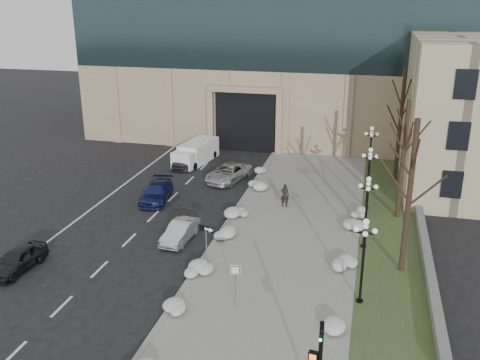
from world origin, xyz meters
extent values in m
plane|color=black|center=(0.00, 0.00, 0.00)|extent=(160.00, 160.00, 0.00)
cube|color=gray|center=(3.50, 14.00, 0.06)|extent=(9.00, 40.00, 0.12)
cube|color=gray|center=(-1.00, 14.00, 0.07)|extent=(0.30, 40.00, 0.14)
cube|color=#354723|center=(10.00, 14.00, 0.05)|extent=(4.00, 40.00, 0.10)
cube|color=slate|center=(12.00, 16.00, 0.35)|extent=(0.50, 30.00, 0.70)
cube|color=tan|center=(-2.00, 42.00, 4.00)|extent=(40.00, 20.00, 8.00)
cube|color=black|center=(-4.00, 33.00, 3.00)|extent=(6.00, 2.50, 6.00)
cube|color=tan|center=(-4.00, 31.60, 6.30)|extent=(7.50, 0.60, 0.60)
cube|color=tan|center=(-7.50, 31.60, 3.00)|extent=(0.60, 0.60, 6.00)
cube|color=tan|center=(-0.50, 31.60, 3.00)|extent=(0.60, 0.60, 6.00)
cube|color=black|center=(14.00, 19.00, 2.50)|extent=(1.40, 0.25, 2.00)
cube|color=black|center=(14.00, 19.00, 6.00)|extent=(1.40, 0.25, 2.00)
cube|color=black|center=(14.00, 19.00, 9.50)|extent=(1.40, 0.25, 2.00)
imported|color=black|center=(-11.00, 4.81, 0.68)|extent=(1.93, 4.13, 1.37)
imported|color=#B5B7BD|center=(-3.24, 10.78, 0.63)|extent=(1.63, 3.90, 1.25)
imported|color=navy|center=(-7.44, 17.00, 0.68)|extent=(2.50, 4.87, 1.35)
imported|color=silver|center=(-3.29, 22.83, 0.70)|extent=(3.53, 5.45, 1.40)
imported|color=#313035|center=(-8.36, 25.58, 0.70)|extent=(2.37, 4.36, 1.41)
imported|color=black|center=(2.39, 17.89, 1.01)|extent=(0.68, 0.48, 1.77)
cube|color=white|center=(-7.53, 27.68, 0.94)|extent=(2.81, 4.99, 1.89)
cube|color=white|center=(-7.99, 24.89, 0.85)|extent=(2.20, 1.81, 1.51)
cylinder|color=black|center=(-8.89, 25.23, 0.33)|extent=(0.34, 0.69, 0.66)
cylinder|color=black|center=(-7.03, 24.92, 0.33)|extent=(0.34, 0.69, 0.66)
cylinder|color=black|center=(-8.24, 29.23, 0.33)|extent=(0.34, 0.69, 0.66)
cylinder|color=black|center=(-6.37, 28.93, 0.33)|extent=(0.34, 0.69, 0.66)
cylinder|color=slate|center=(-0.43, 7.49, 1.35)|extent=(0.06, 0.06, 2.71)
cube|color=black|center=(-0.43, 7.49, 2.60)|extent=(0.96, 0.33, 0.33)
cube|color=white|center=(-0.29, 7.42, 2.60)|extent=(0.45, 0.15, 0.13)
cone|color=white|center=(-0.04, 7.34, 2.60)|extent=(0.30, 0.33, 0.27)
cylinder|color=slate|center=(2.18, 4.02, 1.20)|extent=(0.07, 0.07, 2.40)
cube|color=white|center=(2.18, 4.02, 2.18)|extent=(0.52, 0.10, 0.52)
cube|color=black|center=(2.18, 3.99, 2.18)|extent=(0.46, 0.06, 0.46)
cube|color=white|center=(2.18, 3.99, 2.18)|extent=(0.39, 0.06, 0.39)
imported|color=black|center=(7.01, -2.21, 3.37)|extent=(0.28, 0.93, 0.18)
sphere|color=#19E533|center=(6.99, -2.36, 3.42)|extent=(0.12, 0.12, 0.12)
cube|color=black|center=(6.75, -2.18, 2.56)|extent=(0.38, 0.25, 0.36)
cube|color=orange|center=(6.74, -2.29, 2.56)|extent=(0.26, 0.06, 0.26)
ellipsoid|color=silver|center=(-0.73, 2.60, 0.30)|extent=(1.10, 1.60, 0.36)
ellipsoid|color=silver|center=(-0.68, 6.73, 0.30)|extent=(1.10, 1.60, 0.36)
ellipsoid|color=silver|center=(-0.39, 11.61, 0.30)|extent=(1.10, 1.60, 0.36)
ellipsoid|color=silver|center=(-0.48, 15.55, 0.30)|extent=(1.10, 1.60, 0.36)
ellipsoid|color=silver|center=(-0.38, 21.08, 0.30)|extent=(1.10, 1.60, 0.36)
ellipsoid|color=silver|center=(-0.80, 25.03, 0.30)|extent=(1.10, 1.60, 0.36)
ellipsoid|color=silver|center=(7.44, 3.34, 0.30)|extent=(1.10, 1.60, 0.36)
ellipsoid|color=silver|center=(7.42, 9.52, 0.30)|extent=(1.10, 1.60, 0.36)
ellipsoid|color=silver|center=(7.71, 15.48, 0.30)|extent=(1.10, 1.60, 0.36)
ellipsoid|color=silver|center=(-0.60, 15.51, 0.30)|extent=(1.10, 1.60, 0.36)
ellipsoid|color=silver|center=(7.97, 17.47, 0.30)|extent=(1.10, 1.60, 0.36)
cylinder|color=black|center=(8.30, 6.00, 0.10)|extent=(0.36, 0.36, 0.20)
cylinder|color=black|center=(8.30, 6.00, 2.00)|extent=(0.14, 0.14, 4.00)
cylinder|color=black|center=(8.30, 6.00, 4.00)|extent=(0.10, 0.90, 0.10)
cylinder|color=black|center=(8.30, 6.00, 4.00)|extent=(0.90, 0.10, 0.10)
sphere|color=white|center=(8.30, 6.00, 4.60)|extent=(0.32, 0.32, 0.32)
sphere|color=white|center=(8.75, 6.00, 4.15)|extent=(0.28, 0.28, 0.28)
sphere|color=white|center=(7.85, 6.00, 4.15)|extent=(0.28, 0.28, 0.28)
sphere|color=white|center=(8.30, 6.45, 4.15)|extent=(0.28, 0.28, 0.28)
sphere|color=white|center=(8.30, 5.55, 4.15)|extent=(0.28, 0.28, 0.28)
cylinder|color=black|center=(8.30, 12.50, 0.10)|extent=(0.36, 0.36, 0.20)
cylinder|color=black|center=(8.30, 12.50, 2.00)|extent=(0.14, 0.14, 4.00)
cylinder|color=black|center=(8.30, 12.50, 4.00)|extent=(0.10, 0.90, 0.10)
cylinder|color=black|center=(8.30, 12.50, 4.00)|extent=(0.90, 0.10, 0.10)
sphere|color=white|center=(8.30, 12.50, 4.60)|extent=(0.32, 0.32, 0.32)
sphere|color=white|center=(8.75, 12.50, 4.15)|extent=(0.28, 0.28, 0.28)
sphere|color=white|center=(7.85, 12.50, 4.15)|extent=(0.28, 0.28, 0.28)
sphere|color=white|center=(8.30, 12.95, 4.15)|extent=(0.28, 0.28, 0.28)
sphere|color=white|center=(8.30, 12.05, 4.15)|extent=(0.28, 0.28, 0.28)
cylinder|color=black|center=(8.30, 19.00, 0.10)|extent=(0.36, 0.36, 0.20)
cylinder|color=black|center=(8.30, 19.00, 2.00)|extent=(0.14, 0.14, 4.00)
cylinder|color=black|center=(8.30, 19.00, 4.00)|extent=(0.10, 0.90, 0.10)
cylinder|color=black|center=(8.30, 19.00, 4.00)|extent=(0.90, 0.10, 0.10)
sphere|color=white|center=(8.30, 19.00, 4.60)|extent=(0.32, 0.32, 0.32)
sphere|color=white|center=(8.75, 19.00, 4.15)|extent=(0.28, 0.28, 0.28)
sphere|color=white|center=(7.85, 19.00, 4.15)|extent=(0.28, 0.28, 0.28)
sphere|color=white|center=(8.30, 19.45, 4.15)|extent=(0.28, 0.28, 0.28)
sphere|color=white|center=(8.30, 18.55, 4.15)|extent=(0.28, 0.28, 0.28)
cylinder|color=black|center=(8.30, 25.50, 0.10)|extent=(0.36, 0.36, 0.20)
cylinder|color=black|center=(8.30, 25.50, 2.00)|extent=(0.14, 0.14, 4.00)
cylinder|color=black|center=(8.30, 25.50, 4.00)|extent=(0.10, 0.90, 0.10)
cylinder|color=black|center=(8.30, 25.50, 4.00)|extent=(0.90, 0.10, 0.10)
sphere|color=white|center=(8.30, 25.50, 4.60)|extent=(0.32, 0.32, 0.32)
sphere|color=white|center=(8.75, 25.50, 4.15)|extent=(0.28, 0.28, 0.28)
sphere|color=white|center=(7.85, 25.50, 4.15)|extent=(0.28, 0.28, 0.28)
sphere|color=white|center=(8.30, 25.95, 4.15)|extent=(0.28, 0.28, 0.28)
sphere|color=white|center=(8.30, 25.05, 4.15)|extent=(0.28, 0.28, 0.28)
cylinder|color=black|center=(10.50, 10.00, 4.50)|extent=(0.32, 0.32, 9.00)
cylinder|color=black|center=(10.50, 18.00, 4.25)|extent=(0.32, 0.32, 8.50)
cylinder|color=black|center=(10.50, 26.00, 4.75)|extent=(0.32, 0.32, 9.50)
camera|label=1|loc=(8.09, -18.75, 15.21)|focal=40.00mm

